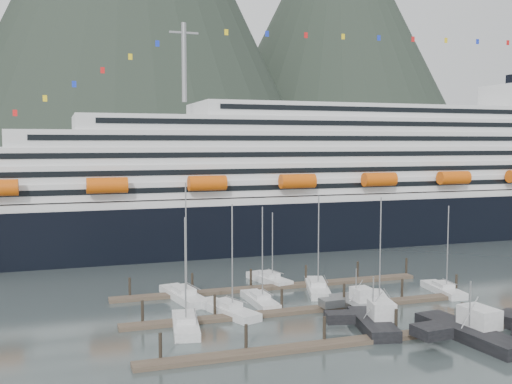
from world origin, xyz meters
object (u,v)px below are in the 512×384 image
at_px(sailboat_a, 186,326).
at_px(sailboat_e, 183,296).
at_px(sailboat_f, 269,280).
at_px(trawler_c, 468,331).
at_px(cruise_ship, 357,186).
at_px(sailboat_c, 260,301).
at_px(sailboat_g, 317,288).
at_px(sailboat_b, 228,310).
at_px(trawler_e, 355,304).
at_px(sailboat_h, 443,290).
at_px(trawler_b, 372,322).
at_px(sailboat_d, 378,302).

distance_m(sailboat_a, sailboat_e, 13.59).
xyz_separation_m(sailboat_f, trawler_c, (11.85, -32.86, 0.50)).
relative_size(cruise_ship, trawler_c, 14.42).
bearing_deg(sailboat_c, sailboat_g, -70.50).
distance_m(sailboat_b, trawler_e, 16.76).
relative_size(cruise_ship, sailboat_e, 12.30).
relative_size(sailboat_f, sailboat_h, 0.87).
bearing_deg(sailboat_c, trawler_e, -124.00).
distance_m(sailboat_e, trawler_b, 27.34).
height_order(sailboat_e, trawler_b, sailboat_e).
xyz_separation_m(cruise_ship, trawler_c, (-22.22, -67.81, -11.12)).
height_order(sailboat_e, sailboat_h, sailboat_e).
height_order(sailboat_f, trawler_e, sailboat_f).
xyz_separation_m(sailboat_f, sailboat_h, (21.96, -14.39, 0.01)).
bearing_deg(trawler_e, sailboat_b, 75.15).
distance_m(trawler_c, trawler_e, 15.85).
distance_m(sailboat_a, sailboat_c, 14.28).
relative_size(trawler_b, trawler_c, 0.76).
xyz_separation_m(sailboat_g, trawler_c, (6.95, -25.35, 0.48)).
xyz_separation_m(sailboat_a, sailboat_h, (39.34, 4.85, -0.01)).
height_order(cruise_ship, sailboat_b, cruise_ship).
distance_m(sailboat_h, trawler_e, 17.04).
distance_m(sailboat_e, sailboat_g, 19.84).
bearing_deg(trawler_c, sailboat_b, 45.51).
relative_size(sailboat_f, sailboat_g, 0.78).
height_order(cruise_ship, sailboat_f, cruise_ship).
height_order(cruise_ship, sailboat_g, cruise_ship).
bearing_deg(sailboat_a, trawler_c, -106.24).
relative_size(sailboat_f, trawler_b, 1.05).
height_order(sailboat_h, trawler_e, sailboat_h).
relative_size(sailboat_e, trawler_e, 1.80).
distance_m(sailboat_a, sailboat_g, 25.18).
distance_m(sailboat_c, trawler_e, 12.87).
distance_m(sailboat_d, trawler_c, 15.87).
relative_size(sailboat_e, sailboat_g, 1.15).
relative_size(cruise_ship, sailboat_b, 14.21).
height_order(sailboat_d, sailboat_f, sailboat_d).
relative_size(cruise_ship, sailboat_h, 15.67).
relative_size(sailboat_a, sailboat_e, 0.82).
relative_size(sailboat_f, trawler_c, 0.80).
height_order(sailboat_b, sailboat_e, sailboat_e).
xyz_separation_m(cruise_ship, sailboat_g, (-29.18, -42.46, -11.60)).
relative_size(sailboat_b, trawler_c, 1.02).
distance_m(cruise_ship, sailboat_a, 75.62).
bearing_deg(trawler_c, sailboat_h, -34.50).
bearing_deg(sailboat_g, trawler_e, -159.05).
bearing_deg(trawler_b, sailboat_f, 20.14).
xyz_separation_m(sailboat_b, trawler_c, (22.78, -18.24, 0.48)).
bearing_deg(sailboat_b, sailboat_f, -56.30).
bearing_deg(sailboat_e, trawler_b, -148.58).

